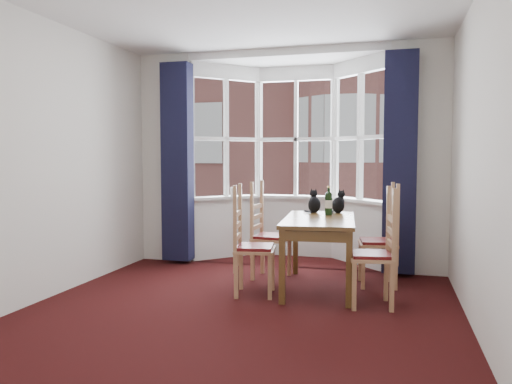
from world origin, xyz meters
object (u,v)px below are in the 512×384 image
at_px(chair_left_far, 264,238).
at_px(cat_left, 314,203).
at_px(cat_right, 339,204).
at_px(chair_right_near, 381,257).
at_px(chair_left_near, 246,249).
at_px(candle_short, 240,192).
at_px(wine_bottle, 329,202).
at_px(dining_table, 319,227).
at_px(chair_right_far, 386,243).
at_px(candle_tall, 233,192).

bearing_deg(chair_left_far, cat_left, 18.35).
bearing_deg(cat_right, chair_left_far, -165.37).
bearing_deg(cat_right, chair_right_near, -63.65).
height_order(chair_right_near, cat_left, cat_left).
distance_m(cat_left, cat_right, 0.28).
height_order(chair_left_near, chair_right_near, same).
bearing_deg(cat_right, candle_short, 150.72).
xyz_separation_m(chair_right_near, wine_bottle, (-0.60, 0.79, 0.44)).
bearing_deg(cat_left, chair_right_near, -51.53).
bearing_deg(dining_table, chair_right_near, -35.73).
relative_size(chair_left_near, chair_left_far, 1.00).
distance_m(dining_table, chair_right_near, 0.83).
distance_m(chair_left_far, cat_right, 0.96).
distance_m(dining_table, chair_right_far, 0.79).
relative_size(chair_left_far, cat_left, 3.22).
height_order(chair_right_far, wine_bottle, wine_bottle).
relative_size(chair_right_near, cat_left, 3.22).
xyz_separation_m(chair_left_far, chair_right_near, (1.36, -0.81, 0.00)).
xyz_separation_m(cat_left, candle_short, (-1.18, 0.85, 0.05)).
height_order(cat_right, candle_short, cat_right).
bearing_deg(chair_right_near, candle_short, 136.83).
height_order(chair_left_far, cat_left, cat_left).
bearing_deg(cat_right, chair_left_near, -130.96).
distance_m(chair_right_near, candle_tall, 2.80).
bearing_deg(candle_tall, dining_table, -43.60).
bearing_deg(dining_table, chair_left_near, -149.24).
height_order(chair_right_far, candle_short, candle_short).
bearing_deg(cat_left, chair_right_far, -13.84).
bearing_deg(candle_short, chair_left_near, -70.98).
relative_size(chair_left_far, chair_right_far, 1.00).
bearing_deg(chair_left_near, chair_right_far, 27.79).
distance_m(chair_left_far, cat_left, 0.72).
bearing_deg(chair_left_near, cat_right, 49.04).
bearing_deg(candle_short, chair_right_near, -43.17).
distance_m(cat_right, candle_tall, 1.75).
xyz_separation_m(wine_bottle, candle_short, (-1.37, 1.06, 0.01)).
bearing_deg(chair_right_far, chair_left_near, -152.21).
relative_size(chair_left_near, candle_tall, 7.11).
bearing_deg(chair_left_far, candle_short, 120.63).
bearing_deg(chair_left_far, chair_left_near, -89.86).
bearing_deg(chair_left_near, candle_short, 109.02).
bearing_deg(chair_left_far, chair_right_far, -0.72).
bearing_deg(chair_right_far, dining_table, -155.36).
bearing_deg(candle_short, dining_table, -46.33).
bearing_deg(chair_right_near, cat_right, 116.35).
bearing_deg(candle_tall, candle_short, 16.68).
height_order(dining_table, candle_short, candle_short).
bearing_deg(chair_right_near, cat_left, 128.47).
height_order(chair_left_near, chair_left_far, same).
bearing_deg(chair_left_far, wine_bottle, -1.59).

